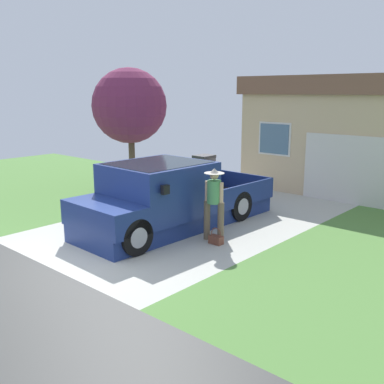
{
  "coord_description": "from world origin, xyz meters",
  "views": [
    {
      "loc": [
        7.52,
        -4.27,
        3.39
      ],
      "look_at": [
        0.56,
        3.55,
        1.01
      ],
      "focal_mm": 41.73,
      "sensor_mm": 36.0,
      "label": 1
    }
  ],
  "objects_px": {
    "pickup_truck": "(164,199)",
    "front_yard_tree": "(130,106)",
    "handbag": "(216,239)",
    "wheeled_trash_bin": "(204,168)",
    "person_with_hat": "(214,200)"
  },
  "relations": [
    {
      "from": "pickup_truck",
      "to": "front_yard_tree",
      "type": "distance_m",
      "value": 5.53
    },
    {
      "from": "handbag",
      "to": "wheeled_trash_bin",
      "type": "distance_m",
      "value": 6.88
    },
    {
      "from": "pickup_truck",
      "to": "wheeled_trash_bin",
      "type": "height_order",
      "value": "pickup_truck"
    },
    {
      "from": "front_yard_tree",
      "to": "wheeled_trash_bin",
      "type": "xyz_separation_m",
      "value": [
        1.39,
        2.34,
        -2.3
      ]
    },
    {
      "from": "person_with_hat",
      "to": "front_yard_tree",
      "type": "bearing_deg",
      "value": -35.15
    },
    {
      "from": "handbag",
      "to": "front_yard_tree",
      "type": "distance_m",
      "value": 7.17
    },
    {
      "from": "person_with_hat",
      "to": "handbag",
      "type": "relative_size",
      "value": 4.46
    },
    {
      "from": "handbag",
      "to": "person_with_hat",
      "type": "bearing_deg",
      "value": 141.55
    },
    {
      "from": "person_with_hat",
      "to": "wheeled_trash_bin",
      "type": "relative_size",
      "value": 1.61
    },
    {
      "from": "handbag",
      "to": "front_yard_tree",
      "type": "height_order",
      "value": "front_yard_tree"
    },
    {
      "from": "person_with_hat",
      "to": "handbag",
      "type": "bearing_deg",
      "value": 130.11
    },
    {
      "from": "pickup_truck",
      "to": "front_yard_tree",
      "type": "bearing_deg",
      "value": -29.86
    },
    {
      "from": "person_with_hat",
      "to": "front_yard_tree",
      "type": "height_order",
      "value": "front_yard_tree"
    },
    {
      "from": "person_with_hat",
      "to": "handbag",
      "type": "xyz_separation_m",
      "value": [
        0.2,
        -0.16,
        -0.85
      ]
    },
    {
      "from": "person_with_hat",
      "to": "wheeled_trash_bin",
      "type": "height_order",
      "value": "person_with_hat"
    }
  ]
}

